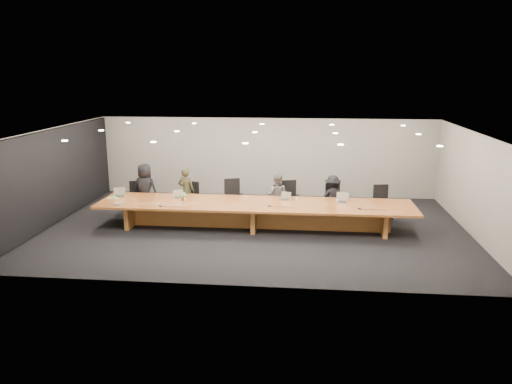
% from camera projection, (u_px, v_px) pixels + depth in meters
% --- Properties ---
extents(ground, '(12.00, 12.00, 0.00)m').
position_uv_depth(ground, '(255.00, 228.00, 14.39)').
color(ground, black).
rests_on(ground, ground).
extents(back_wall, '(12.00, 0.02, 2.80)m').
position_uv_depth(back_wall, '(266.00, 157.00, 17.93)').
color(back_wall, '#B4AFA3').
rests_on(back_wall, ground).
extents(left_wall_panel, '(0.08, 7.84, 2.74)m').
position_uv_depth(left_wall_panel, '(54.00, 177.00, 14.65)').
color(left_wall_panel, black).
rests_on(left_wall_panel, ground).
extents(conference_table, '(9.00, 1.80, 0.75)m').
position_uv_depth(conference_table, '(255.00, 211.00, 14.27)').
color(conference_table, brown).
rests_on(conference_table, ground).
extents(chair_far_left, '(0.62, 0.62, 1.03)m').
position_uv_depth(chair_far_left, '(136.00, 197.00, 15.79)').
color(chair_far_left, black).
rests_on(chair_far_left, ground).
extents(chair_left, '(0.64, 0.64, 1.04)m').
position_uv_depth(chair_left, '(190.00, 198.00, 15.71)').
color(chair_left, black).
rests_on(chair_left, ground).
extents(chair_mid_left, '(0.75, 0.75, 1.17)m').
position_uv_depth(chair_mid_left, '(233.00, 198.00, 15.49)').
color(chair_mid_left, black).
rests_on(chair_mid_left, ground).
extents(chair_mid_right, '(0.72, 0.72, 1.13)m').
position_uv_depth(chair_mid_right, '(291.00, 199.00, 15.44)').
color(chair_mid_right, black).
rests_on(chair_mid_right, ground).
extents(chair_right, '(0.66, 0.66, 1.08)m').
position_uv_depth(chair_right, '(334.00, 201.00, 15.28)').
color(chair_right, black).
rests_on(chair_right, ground).
extents(chair_far_right, '(0.64, 0.64, 1.09)m').
position_uv_depth(chair_far_right, '(382.00, 203.00, 15.04)').
color(chair_far_right, black).
rests_on(chair_far_right, ground).
extents(person_a, '(0.86, 0.63, 1.62)m').
position_uv_depth(person_a, '(145.00, 189.00, 15.64)').
color(person_a, black).
rests_on(person_a, ground).
extents(person_b, '(0.62, 0.48, 1.51)m').
position_uv_depth(person_b, '(186.00, 191.00, 15.63)').
color(person_b, '#302E1A').
rests_on(person_b, ground).
extents(person_c, '(0.77, 0.66, 1.37)m').
position_uv_depth(person_c, '(277.00, 195.00, 15.35)').
color(person_c, '#5F5F62').
rests_on(person_c, ground).
extents(person_d, '(0.96, 0.67, 1.36)m').
position_uv_depth(person_d, '(332.00, 197.00, 15.12)').
color(person_d, black).
rests_on(person_d, ground).
extents(laptop_a, '(0.40, 0.33, 0.27)m').
position_uv_depth(laptop_a, '(119.00, 192.00, 14.89)').
color(laptop_a, tan).
rests_on(laptop_a, conference_table).
extents(laptop_b, '(0.35, 0.30, 0.24)m').
position_uv_depth(laptop_b, '(178.00, 194.00, 14.74)').
color(laptop_b, tan).
rests_on(laptop_b, conference_table).
extents(laptop_d, '(0.35, 0.31, 0.23)m').
position_uv_depth(laptop_d, '(285.00, 196.00, 14.52)').
color(laptop_d, tan).
rests_on(laptop_d, conference_table).
extents(laptop_e, '(0.42, 0.36, 0.28)m').
position_uv_depth(laptop_e, '(342.00, 198.00, 14.24)').
color(laptop_e, tan).
rests_on(laptop_e, conference_table).
extents(water_bottle, '(0.09, 0.09, 0.22)m').
position_uv_depth(water_bottle, '(184.00, 196.00, 14.52)').
color(water_bottle, silver).
rests_on(water_bottle, conference_table).
extents(amber_mug, '(0.10, 0.10, 0.10)m').
position_uv_depth(amber_mug, '(183.00, 199.00, 14.44)').
color(amber_mug, brown).
rests_on(amber_mug, conference_table).
extents(paper_cup_near, '(0.08, 0.08, 0.08)m').
position_uv_depth(paper_cup_near, '(297.00, 199.00, 14.45)').
color(paper_cup_near, white).
rests_on(paper_cup_near, conference_table).
extents(paper_cup_far, '(0.10, 0.10, 0.09)m').
position_uv_depth(paper_cup_far, '(337.00, 201.00, 14.24)').
color(paper_cup_far, silver).
rests_on(paper_cup_far, conference_table).
extents(notepad, '(0.27, 0.22, 0.02)m').
position_uv_depth(notepad, '(113.00, 198.00, 14.77)').
color(notepad, silver).
rests_on(notepad, conference_table).
extents(lime_gadget, '(0.20, 0.16, 0.03)m').
position_uv_depth(lime_gadget, '(113.00, 197.00, 14.76)').
color(lime_gadget, '#51B931').
rests_on(lime_gadget, notepad).
extents(av_box, '(0.22, 0.17, 0.03)m').
position_uv_depth(av_box, '(117.00, 204.00, 14.02)').
color(av_box, '#A3A3A8').
rests_on(av_box, conference_table).
extents(mic_left, '(0.12, 0.12, 0.03)m').
position_uv_depth(mic_left, '(160.00, 206.00, 13.86)').
color(mic_left, black).
rests_on(mic_left, conference_table).
extents(mic_center, '(0.15, 0.15, 0.03)m').
position_uv_depth(mic_center, '(269.00, 206.00, 13.86)').
color(mic_center, black).
rests_on(mic_center, conference_table).
extents(mic_right, '(0.16, 0.16, 0.03)m').
position_uv_depth(mic_right, '(359.00, 208.00, 13.59)').
color(mic_right, black).
rests_on(mic_right, conference_table).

